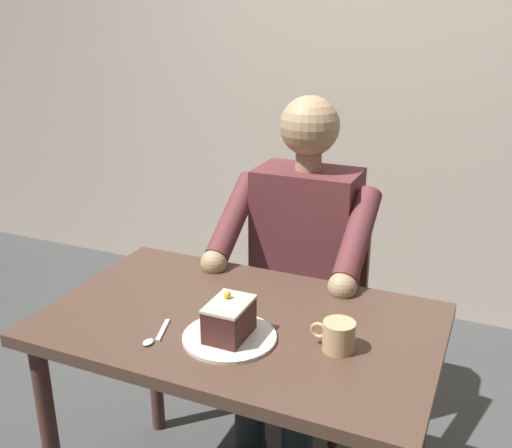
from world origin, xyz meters
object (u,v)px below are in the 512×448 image
object	(u,v)px
cake_slice	(229,319)
coffee_cup	(338,335)
dining_table	(240,348)
dessert_spoon	(155,337)
chair	(312,293)
seated_person	(298,271)

from	to	relation	value
cake_slice	coffee_cup	distance (m)	0.28
dining_table	dessert_spoon	world-z (taller)	dessert_spoon
cake_slice	dessert_spoon	distance (m)	0.20
cake_slice	dessert_spoon	bearing A→B (deg)	22.32
cake_slice	chair	bearing A→B (deg)	-88.43
dining_table	dessert_spoon	size ratio (longest dim) A/B	7.72
coffee_cup	dessert_spoon	bearing A→B (deg)	16.92
cake_slice	coffee_cup	size ratio (longest dim) A/B	1.18
chair	cake_slice	bearing A→B (deg)	91.57
seated_person	coffee_cup	xyz separation A→B (m)	(-0.30, 0.53, 0.11)
cake_slice	coffee_cup	world-z (taller)	cake_slice
dining_table	coffee_cup	bearing A→B (deg)	171.61
seated_person	cake_slice	world-z (taller)	seated_person
coffee_cup	dessert_spoon	distance (m)	0.48
cake_slice	seated_person	bearing A→B (deg)	-87.98
chair	dining_table	bearing A→B (deg)	90.00
dining_table	cake_slice	xyz separation A→B (m)	(-0.02, 0.11, 0.15)
chair	dessert_spoon	xyz separation A→B (m)	(0.16, 0.84, 0.23)
dining_table	coffee_cup	distance (m)	0.33
seated_person	dessert_spoon	xyz separation A→B (m)	(0.16, 0.67, 0.07)
chair	seated_person	world-z (taller)	seated_person
chair	cake_slice	distance (m)	0.82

